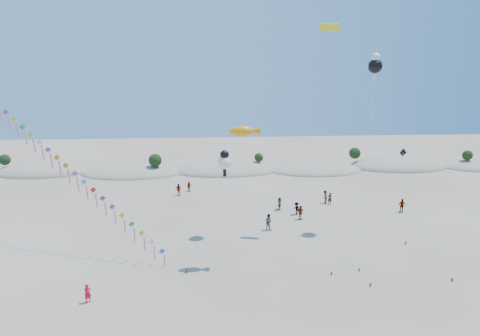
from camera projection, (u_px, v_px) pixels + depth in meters
The scene contains 10 objects.
ground at pixel (250, 335), 27.56m from camera, with size 160.00×160.00×0.00m, color gray.
dune_ridge at pixel (231, 170), 71.25m from camera, with size 145.30×11.49×5.57m.
kite_train at pixel (49, 152), 39.60m from camera, with size 25.82×13.97×19.10m.
fish_kite at pixel (245, 132), 35.42m from camera, with size 11.54×6.26×12.84m.
cartoon_kite_low at pixel (225, 161), 42.30m from camera, with size 9.80×10.57×9.41m.
cartoon_kite_high at pixel (375, 65), 42.46m from camera, with size 5.45×11.62×19.34m.
parafoil_kite at pixel (333, 34), 41.23m from camera, with size 9.03×13.87×22.23m.
dark_kite at pixel (404, 173), 46.64m from camera, with size 3.67×8.91×8.39m.
flyer_foreground at pixel (88, 293), 31.16m from camera, with size 0.56×0.37×1.54m, color red.
beachgoers at pixel (286, 204), 51.35m from camera, with size 29.75×16.11×1.87m.
Camera 1 is at (-2.42, -23.80, 17.87)m, focal length 30.00 mm.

